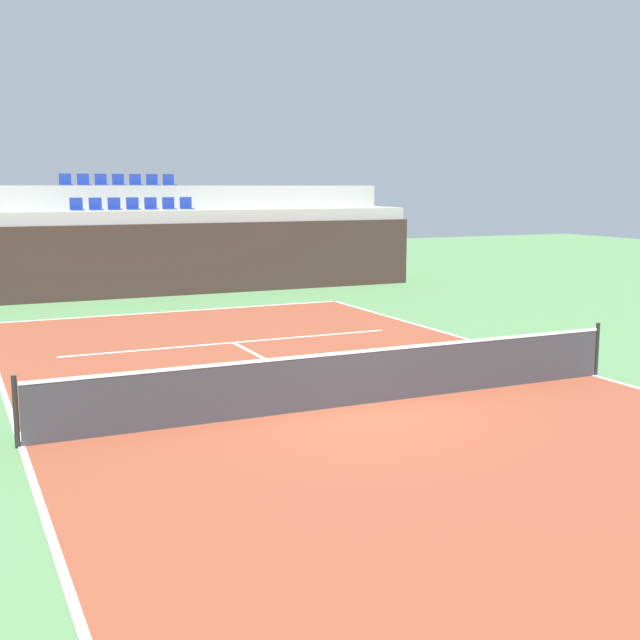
{
  "coord_description": "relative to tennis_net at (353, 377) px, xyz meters",
  "views": [
    {
      "loc": [
        -6.34,
        -12.3,
        3.77
      ],
      "look_at": [
        0.3,
        2.0,
        1.2
      ],
      "focal_mm": 46.04,
      "sensor_mm": 36.0,
      "label": 1
    }
  ],
  "objects": [
    {
      "name": "centre_service_line",
      "position": [
        0.0,
        3.2,
        -0.5
      ],
      "size": [
        0.1,
        6.4,
        0.0
      ],
      "primitive_type": "cube",
      "color": "white",
      "rests_on": "court_surface"
    },
    {
      "name": "back_wall",
      "position": [
        0.0,
        15.73,
        0.74
      ],
      "size": [
        20.72,
        0.3,
        2.5
      ],
      "primitive_type": "cube",
      "color": "#33231E",
      "rests_on": "ground_plane"
    },
    {
      "name": "sideline_left",
      "position": [
        -5.45,
        0.0,
        -0.5
      ],
      "size": [
        0.1,
        24.0,
        0.0
      ],
      "primitive_type": "cube",
      "color": "white",
      "rests_on": "court_surface"
    },
    {
      "name": "ground_plane",
      "position": [
        0.0,
        0.0,
        -0.51
      ],
      "size": [
        80.0,
        80.0,
        0.0
      ],
      "primitive_type": "plane",
      "color": "#477042"
    },
    {
      "name": "stands_tier_upper",
      "position": [
        0.0,
        19.48,
        1.4
      ],
      "size": [
        20.72,
        2.4,
        3.82
      ],
      "primitive_type": "cube",
      "color": "#9E9E99",
      "rests_on": "ground_plane"
    },
    {
      "name": "stands_tier_lower",
      "position": [
        0.0,
        17.08,
        0.97
      ],
      "size": [
        20.72,
        2.4,
        2.96
      ],
      "primitive_type": "cube",
      "color": "#9E9E99",
      "rests_on": "ground_plane"
    },
    {
      "name": "service_line_far",
      "position": [
        0.0,
        6.4,
        -0.5
      ],
      "size": [
        8.26,
        0.1,
        0.0
      ],
      "primitive_type": "cube",
      "color": "white",
      "rests_on": "court_surface"
    },
    {
      "name": "baseline_far",
      "position": [
        0.0,
        11.95,
        -0.5
      ],
      "size": [
        11.0,
        0.1,
        0.0
      ],
      "primitive_type": "cube",
      "color": "white",
      "rests_on": "court_surface"
    },
    {
      "name": "seating_row_lower",
      "position": [
        0.0,
        17.18,
        2.57
      ],
      "size": [
        4.34,
        0.44,
        0.44
      ],
      "color": "navy",
      "rests_on": "stands_tier_lower"
    },
    {
      "name": "court_surface",
      "position": [
        0.0,
        0.0,
        -0.5
      ],
      "size": [
        11.0,
        24.0,
        0.01
      ],
      "primitive_type": "cube",
      "color": "brown",
      "rests_on": "ground_plane"
    },
    {
      "name": "sideline_right",
      "position": [
        5.45,
        0.0,
        -0.5
      ],
      "size": [
        0.1,
        24.0,
        0.0
      ],
      "primitive_type": "cube",
      "color": "white",
      "rests_on": "court_surface"
    },
    {
      "name": "seating_row_upper",
      "position": [
        0.0,
        19.58,
        3.43
      ],
      "size": [
        4.34,
        0.44,
        0.44
      ],
      "color": "navy",
      "rests_on": "stands_tier_upper"
    },
    {
      "name": "tennis_net",
      "position": [
        0.0,
        0.0,
        0.0
      ],
      "size": [
        11.08,
        0.08,
        1.07
      ],
      "color": "black",
      "rests_on": "court_surface"
    }
  ]
}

